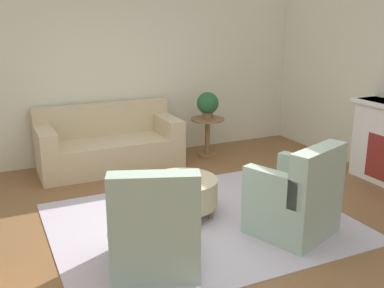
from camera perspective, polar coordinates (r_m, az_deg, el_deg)
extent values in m
plane|color=brown|center=(5.08, 1.11, -9.94)|extent=(16.00, 16.00, 0.00)
cube|color=beige|center=(7.23, -8.79, 9.33)|extent=(9.48, 0.12, 2.80)
cube|color=#BCB2C1|center=(5.07, 1.11, -9.89)|extent=(3.20, 2.53, 0.01)
cube|color=#C6B289|center=(6.82, -10.32, -1.23)|extent=(2.07, 0.91, 0.45)
cube|color=#C6B289|center=(7.04, -11.26, 3.16)|extent=(2.07, 0.20, 0.48)
cube|color=#C6B289|center=(6.55, -18.18, 0.73)|extent=(0.24, 0.87, 0.26)
cube|color=#C6B289|center=(6.99, -3.16, 2.45)|extent=(0.24, 0.87, 0.26)
cube|color=olive|center=(6.50, -9.26, -3.90)|extent=(1.86, 0.05, 0.06)
cube|color=#9EB29E|center=(4.21, -4.68, -12.33)|extent=(0.97, 0.96, 0.44)
cube|color=#9EB29E|center=(3.75, -4.83, -7.67)|extent=(0.78, 0.45, 0.54)
cube|color=#9EB29E|center=(4.07, -0.39, -7.48)|extent=(0.37, 0.70, 0.30)
cube|color=#9EB29E|center=(4.08, -9.22, -7.68)|extent=(0.37, 0.70, 0.30)
cube|color=olive|center=(4.59, -4.65, -12.40)|extent=(0.66, 0.28, 0.06)
cube|color=#9EB29E|center=(4.88, 12.50, -8.46)|extent=(0.97, 0.96, 0.44)
cube|color=#9EB29E|center=(4.58, 15.71, -3.74)|extent=(0.78, 0.45, 0.54)
cube|color=#9EB29E|center=(5.01, 14.48, -3.42)|extent=(0.37, 0.70, 0.30)
cube|color=#9EB29E|center=(4.51, 10.43, -5.36)|extent=(0.37, 0.70, 0.30)
cube|color=olive|center=(5.13, 9.14, -9.37)|extent=(0.66, 0.28, 0.06)
cylinder|color=#C6B289|center=(5.15, -1.23, -6.08)|extent=(0.81, 0.81, 0.31)
cylinder|color=olive|center=(4.95, -2.66, -9.77)|extent=(0.05, 0.05, 0.12)
cylinder|color=olive|center=(5.13, 2.40, -8.77)|extent=(0.05, 0.05, 0.12)
cylinder|color=olive|center=(5.36, -4.66, -7.70)|extent=(0.05, 0.05, 0.12)
cylinder|color=olive|center=(5.53, 0.07, -6.87)|extent=(0.05, 0.05, 0.12)
cylinder|color=olive|center=(7.22, 1.98, 3.16)|extent=(0.54, 0.54, 0.03)
cylinder|color=olive|center=(7.30, 1.96, 0.76)|extent=(0.08, 0.08, 0.60)
cylinder|color=olive|center=(7.38, 1.94, -1.37)|extent=(0.30, 0.30, 0.03)
cylinder|color=brown|center=(7.21, 1.99, 3.66)|extent=(0.17, 0.17, 0.10)
sphere|color=#23562D|center=(7.17, 2.00, 5.22)|extent=(0.35, 0.35, 0.35)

